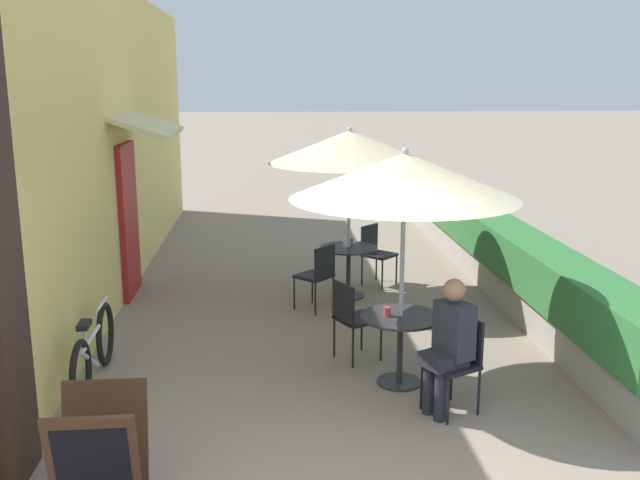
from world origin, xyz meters
name	(u,v)px	position (x,y,z in m)	size (l,w,h in m)	color
cafe_facade_wall	(119,141)	(-2.54, 5.76, 2.09)	(0.98, 11.78, 4.20)	#E0CC6B
planter_hedge	(484,243)	(2.75, 5.79, 0.54)	(0.60, 10.78, 1.01)	gray
patio_table_near	(400,334)	(0.79, 2.07, 0.51)	(0.79, 0.79, 0.70)	#28282D
patio_umbrella_near	(405,176)	(0.79, 2.07, 2.06)	(2.17, 2.17, 2.33)	#B7B7BC
cafe_chair_near_left	(458,357)	(1.19, 1.45, 0.52)	(0.54, 0.54, 0.87)	black
seated_patron_near_left	(449,341)	(1.09, 1.40, 0.69)	(0.50, 0.47, 1.25)	#23232D
cafe_chair_near_right	(352,314)	(0.38, 2.69, 0.52)	(0.54, 0.54, 0.87)	black
coffee_cup_near	(387,312)	(0.65, 2.07, 0.75)	(0.07, 0.07, 0.09)	#B73D3D
patio_table_mid	(349,260)	(0.60, 4.97, 0.51)	(0.79, 0.79, 0.70)	#28282D
patio_umbrella_mid	(350,147)	(0.60, 4.97, 2.06)	(2.17, 2.17, 2.33)	#B7B7BC
cafe_chair_mid_left	(375,250)	(1.06, 5.55, 0.52)	(0.57, 0.57, 0.87)	black
cafe_chair_mid_right	(318,272)	(0.15, 4.39, 0.52)	(0.57, 0.57, 0.87)	black
coffee_cup_mid	(351,241)	(0.65, 5.11, 0.75)	(0.07, 0.07, 0.09)	teal
bicycle_leaning	(94,352)	(-2.20, 2.24, 0.35)	(0.10, 1.74, 0.75)	black
menu_board	(100,454)	(-1.67, 0.14, 0.42)	(0.63, 0.65, 0.84)	#422819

